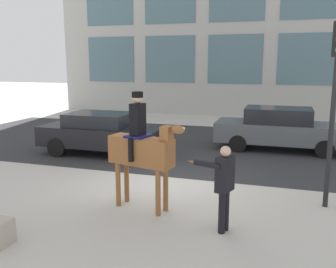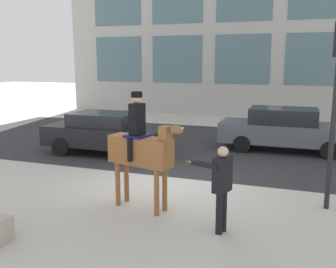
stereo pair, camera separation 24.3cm
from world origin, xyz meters
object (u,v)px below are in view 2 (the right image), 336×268
at_px(mounted_horse_lead, 141,148).
at_px(street_car_near_lane, 106,132).
at_px(pedestrian_bystander, 221,183).
at_px(street_car_far_lane, 285,129).

height_order(mounted_horse_lead, street_car_near_lane, mounted_horse_lead).
relative_size(pedestrian_bystander, street_car_near_lane, 0.39).
xyz_separation_m(street_car_near_lane, street_car_far_lane, (5.87, 2.51, 0.03)).
distance_m(pedestrian_bystander, street_car_near_lane, 6.92).
xyz_separation_m(mounted_horse_lead, street_car_far_lane, (2.74, 6.69, -0.56)).
bearing_deg(pedestrian_bystander, street_car_near_lane, -25.89).
xyz_separation_m(pedestrian_bystander, street_car_far_lane, (0.88, 7.30, -0.19)).
bearing_deg(street_car_near_lane, street_car_far_lane, 23.19).
bearing_deg(street_car_near_lane, pedestrian_bystander, -43.78).
bearing_deg(street_car_far_lane, mounted_horse_lead, -112.26).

